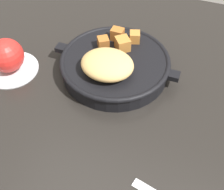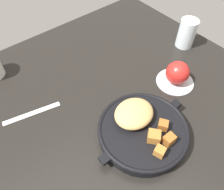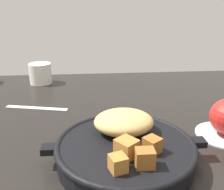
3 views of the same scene
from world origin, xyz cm
name	(u,v)px [view 3 (image 3 of 3)]	position (x,y,z in cm)	size (l,w,h in cm)	color
ground_plane	(108,136)	(0.00, 0.00, -1.20)	(108.72, 100.51, 2.40)	black
cast_iron_skillet	(125,146)	(2.20, -11.26, 2.88)	(29.47, 25.12, 8.05)	black
butter_knife	(37,108)	(-18.68, 15.07, 0.18)	(17.49, 1.60, 0.36)	silver
ceramic_mug_white	(40,73)	(-21.42, 38.79, 3.60)	(7.75, 7.75, 7.20)	silver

